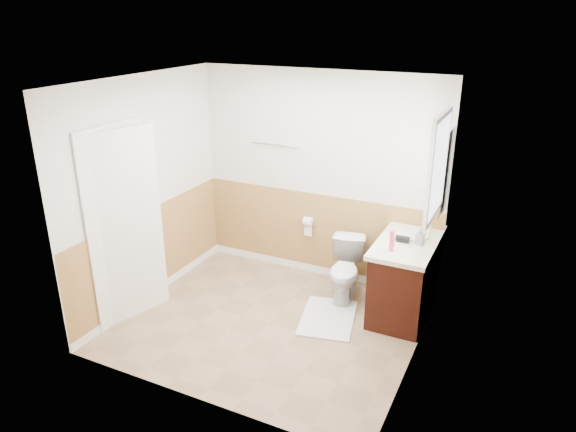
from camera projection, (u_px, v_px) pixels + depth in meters
The scene contains 32 objects.
floor at pixel (269, 323), 5.59m from camera, with size 3.00×3.00×0.00m, color #8C7051.
ceiling at pixel (266, 82), 4.68m from camera, with size 3.00×3.00×0.00m, color white.
wall_back at pixel (319, 178), 6.22m from camera, with size 3.00×3.00×0.00m, color silver.
wall_front at pixel (189, 268), 4.04m from camera, with size 3.00×3.00×0.00m, color silver.
wall_left at pixel (146, 192), 5.74m from camera, with size 3.00×3.00×0.00m, color silver.
wall_right at pixel (422, 240), 4.53m from camera, with size 3.00×3.00×0.00m, color silver.
wainscot_back at pixel (317, 236), 6.49m from camera, with size 3.00×3.00×0.00m, color #AF8446.
wainscot_front at pixel (196, 349), 4.32m from camera, with size 3.00×3.00×0.00m, color #AF8446.
wainscot_left at pixel (153, 254), 6.01m from camera, with size 2.60×2.60×0.00m, color #AF8446.
wainscot_right at pixel (413, 315), 4.80m from camera, with size 2.60×2.60×0.00m, color #AF8446.
toilet at pixel (345, 271), 5.98m from camera, with size 0.38×0.66×0.68m, color white.
bath_mat at pixel (328, 318), 5.67m from camera, with size 0.55×0.80×0.02m, color white.
vanity_cabinet at pixel (406, 278), 5.68m from camera, with size 0.55×1.10×0.80m, color black.
vanity_knob_left at pixel (377, 264), 5.66m from camera, with size 0.03×0.03×0.03m, color silver.
vanity_knob_right at pixel (382, 257), 5.83m from camera, with size 0.03×0.03×0.03m, color white.
countertop at pixel (408, 242), 5.53m from camera, with size 0.60×1.15×0.05m, color white.
sink_basin at pixel (413, 234), 5.64m from camera, with size 0.36×0.36×0.02m, color silver.
faucet at pixel (430, 232), 5.54m from camera, with size 0.02×0.02×0.14m, color white.
lotion_bottle at pixel (392, 241), 5.23m from camera, with size 0.05×0.05×0.22m, color #E63B6E.
soap_dispenser at pixel (420, 236), 5.39m from camera, with size 0.08×0.08×0.17m, color gray.
hair_dryer_body at pixel (403, 239), 5.46m from camera, with size 0.07×0.07×0.14m, color black.
hair_dryer_handle at pixel (400, 240), 5.50m from camera, with size 0.03×0.03×0.07m, color black.
mirror_panel at pixel (446, 173), 5.35m from camera, with size 0.02×0.35×0.90m, color silver.
window_frame at pixel (438, 167), 4.85m from camera, with size 0.04×0.80×1.00m, color white.
window_glass at pixel (440, 167), 4.84m from camera, with size 0.01×0.70×0.90m, color white.
door at pixel (127, 227), 5.40m from camera, with size 0.05×0.80×2.04m, color white.
door_frame at pixel (121, 225), 5.43m from camera, with size 0.02×0.92×2.10m, color white.
door_knob at pixel (153, 223), 5.68m from camera, with size 0.06×0.06×0.06m, color silver.
towel_bar at pixel (275, 145), 6.27m from camera, with size 0.02×0.02×0.62m, color silver.
tp_holder_bar at pixel (308, 221), 6.40m from camera, with size 0.02×0.02×0.14m, color silver.
tp_roll at pixel (308, 221), 6.40m from camera, with size 0.11×0.11×0.10m, color white.
tp_sheet at pixel (308, 230), 6.44m from camera, with size 0.10×0.01×0.16m, color white.
Camera 1 is at (2.26, -4.23, 3.10)m, focal length 32.87 mm.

